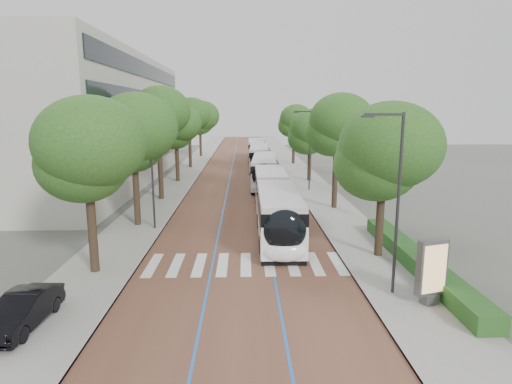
# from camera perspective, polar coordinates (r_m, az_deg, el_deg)

# --- Properties ---
(ground) EXTENTS (160.00, 160.00, 0.00)m
(ground) POSITION_cam_1_polar(r_m,az_deg,el_deg) (22.46, -1.87, -10.54)
(ground) COLOR #51544C
(ground) RESTS_ON ground
(road) EXTENTS (11.00, 140.00, 0.02)m
(road) POSITION_cam_1_polar(r_m,az_deg,el_deg) (61.45, -1.74, 3.27)
(road) COLOR brown
(road) RESTS_ON ground
(sidewalk_left) EXTENTS (4.00, 140.00, 0.12)m
(sidewalk_left) POSITION_cam_1_polar(r_m,az_deg,el_deg) (61.91, -8.71, 3.25)
(sidewalk_left) COLOR gray
(sidewalk_left) RESTS_ON ground
(sidewalk_right) EXTENTS (4.00, 140.00, 0.12)m
(sidewalk_right) POSITION_cam_1_polar(r_m,az_deg,el_deg) (61.88, 5.23, 3.33)
(sidewalk_right) COLOR gray
(sidewalk_right) RESTS_ON ground
(kerb_left) EXTENTS (0.20, 140.00, 0.14)m
(kerb_left) POSITION_cam_1_polar(r_m,az_deg,el_deg) (61.71, -6.96, 3.27)
(kerb_left) COLOR gray
(kerb_left) RESTS_ON ground
(kerb_right) EXTENTS (0.20, 140.00, 0.14)m
(kerb_right) POSITION_cam_1_polar(r_m,az_deg,el_deg) (61.69, 3.47, 3.33)
(kerb_right) COLOR gray
(kerb_right) RESTS_ON ground
(zebra_crossing) EXTENTS (10.55, 3.60, 0.01)m
(zebra_crossing) POSITION_cam_1_polar(r_m,az_deg,el_deg) (23.38, -1.37, -9.58)
(zebra_crossing) COLOR silver
(zebra_crossing) RESTS_ON ground
(lane_line_left) EXTENTS (0.12, 126.00, 0.01)m
(lane_line_left) POSITION_cam_1_polar(r_m,az_deg,el_deg) (61.47, -3.24, 3.27)
(lane_line_left) COLOR #235BB0
(lane_line_left) RESTS_ON road
(lane_line_right) EXTENTS (0.12, 126.00, 0.01)m
(lane_line_right) POSITION_cam_1_polar(r_m,az_deg,el_deg) (61.47, -0.25, 3.29)
(lane_line_right) COLOR #235BB0
(lane_line_right) RESTS_ON road
(office_building) EXTENTS (18.11, 40.00, 14.00)m
(office_building) POSITION_cam_1_polar(r_m,az_deg,el_deg) (52.69, -23.77, 8.71)
(office_building) COLOR beige
(office_building) RESTS_ON ground
(hedge) EXTENTS (1.20, 14.00, 0.80)m
(hedge) POSITION_cam_1_polar(r_m,az_deg,el_deg) (24.01, 20.65, -8.49)
(hedge) COLOR #19481B
(hedge) RESTS_ON sidewalk_right
(streetlight_near) EXTENTS (1.82, 0.20, 8.00)m
(streetlight_near) POSITION_cam_1_polar(r_m,az_deg,el_deg) (19.34, 18.01, 0.27)
(streetlight_near) COLOR #2E2E31
(streetlight_near) RESTS_ON sidewalk_right
(streetlight_far) EXTENTS (1.82, 0.20, 8.00)m
(streetlight_far) POSITION_cam_1_polar(r_m,az_deg,el_deg) (43.52, 6.99, 6.39)
(streetlight_far) COLOR #2E2E31
(streetlight_far) RESTS_ON sidewalk_right
(lamp_post_left) EXTENTS (0.14, 0.14, 8.00)m
(lamp_post_left) POSITION_cam_1_polar(r_m,az_deg,el_deg) (29.84, -13.68, 2.74)
(lamp_post_left) COLOR #2E2E31
(lamp_post_left) RESTS_ON sidewalk_left
(trees_left) EXTENTS (6.21, 60.74, 9.71)m
(trees_left) POSITION_cam_1_polar(r_m,az_deg,el_deg) (48.93, -10.73, 8.82)
(trees_left) COLOR black
(trees_left) RESTS_ON ground
(trees_right) EXTENTS (5.54, 47.24, 8.98)m
(trees_right) POSITION_cam_1_polar(r_m,az_deg,el_deg) (41.96, 8.85, 7.81)
(trees_right) COLOR black
(trees_right) RESTS_ON ground
(lead_bus) EXTENTS (2.70, 18.42, 3.20)m
(lead_bus) POSITION_cam_1_polar(r_m,az_deg,el_deg) (30.68, 2.50, -1.47)
(lead_bus) COLOR black
(lead_bus) RESTS_ON ground
(bus_queued_0) EXTENTS (3.26, 12.53, 3.20)m
(bus_queued_0) POSITION_cam_1_polar(r_m,az_deg,el_deg) (46.37, 1.12, 2.77)
(bus_queued_0) COLOR white
(bus_queued_0) RESTS_ON ground
(bus_queued_1) EXTENTS (2.92, 12.47, 3.20)m
(bus_queued_1) POSITION_cam_1_polar(r_m,az_deg,el_deg) (59.25, 0.39, 4.56)
(bus_queued_1) COLOR white
(bus_queued_1) RESTS_ON ground
(bus_queued_2) EXTENTS (2.72, 12.44, 3.20)m
(bus_queued_2) POSITION_cam_1_polar(r_m,az_deg,el_deg) (71.44, 0.02, 5.66)
(bus_queued_2) COLOR white
(bus_queued_2) RESTS_ON ground
(ad_panel) EXTENTS (1.40, 0.74, 2.80)m
(ad_panel) POSITION_cam_1_polar(r_m,az_deg,el_deg) (19.62, 22.36, -9.68)
(ad_panel) COLOR #59595B
(ad_panel) RESTS_ON sidewalk_right
(parked_car) EXTENTS (1.60, 4.08, 1.32)m
(parked_car) POSITION_cam_1_polar(r_m,az_deg,el_deg) (18.88, -28.68, -13.68)
(parked_car) COLOR black
(parked_car) RESTS_ON sidewalk_left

